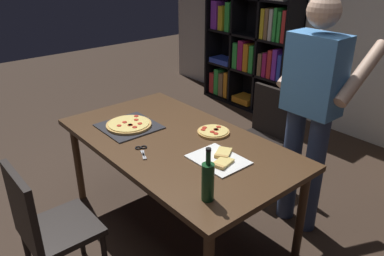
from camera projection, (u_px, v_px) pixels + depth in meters
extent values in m
plane|color=#38281E|center=(178.00, 223.00, 3.06)|extent=(12.00, 12.00, 0.00)
cube|color=silver|center=(371.00, 12.00, 3.98)|extent=(6.40, 0.10, 2.80)
cube|color=#4C331E|center=(176.00, 142.00, 2.75)|extent=(1.80, 1.01, 0.04)
cylinder|color=#4C331E|center=(78.00, 163.00, 3.23)|extent=(0.06, 0.06, 0.71)
cylinder|color=#4C331E|center=(159.00, 134.00, 3.72)|extent=(0.06, 0.06, 0.71)
cylinder|color=#4C331E|center=(301.00, 215.00, 2.58)|extent=(0.06, 0.06, 0.71)
cube|color=black|center=(61.00, 229.00, 2.35)|extent=(0.42, 0.42, 0.04)
cube|color=black|center=(22.00, 209.00, 2.13)|extent=(0.42, 0.04, 0.45)
cylinder|color=black|center=(80.00, 230.00, 2.67)|extent=(0.04, 0.04, 0.41)
cylinder|color=black|center=(28.00, 254.00, 2.46)|extent=(0.04, 0.04, 0.41)
cube|color=black|center=(257.00, 143.00, 3.40)|extent=(0.42, 0.42, 0.04)
cube|color=black|center=(273.00, 112.00, 3.41)|extent=(0.42, 0.04, 0.45)
cylinder|color=black|center=(227.00, 163.00, 3.52)|extent=(0.04, 0.04, 0.41)
cylinder|color=black|center=(257.00, 179.00, 3.27)|extent=(0.04, 0.04, 0.41)
cylinder|color=black|center=(253.00, 151.00, 3.73)|extent=(0.04, 0.04, 0.41)
cylinder|color=black|center=(283.00, 166.00, 3.48)|extent=(0.04, 0.04, 0.41)
cube|color=black|center=(215.00, 28.00, 5.48)|extent=(0.03, 0.35, 1.95)
cube|color=black|center=(293.00, 44.00, 4.53)|extent=(0.03, 0.35, 1.95)
cube|color=black|center=(246.00, 104.00, 5.41)|extent=(1.40, 0.35, 0.03)
cube|color=black|center=(258.00, 34.00, 5.10)|extent=(1.40, 0.03, 1.95)
cube|color=black|center=(248.00, 70.00, 5.20)|extent=(1.34, 0.29, 0.03)
cube|color=black|center=(250.00, 36.00, 5.00)|extent=(1.34, 0.29, 0.03)
cube|color=black|center=(238.00, 33.00, 5.16)|extent=(0.03, 0.29, 1.89)
cube|color=black|center=(263.00, 38.00, 4.85)|extent=(0.03, 0.29, 1.89)
cube|color=red|center=(217.00, 82.00, 5.73)|extent=(0.09, 0.22, 0.31)
cube|color=green|center=(221.00, 81.00, 5.65)|extent=(0.08, 0.22, 0.38)
cube|color=olive|center=(226.00, 84.00, 5.59)|extent=(0.08, 0.22, 0.34)
cube|color=orange|center=(230.00, 84.00, 5.52)|extent=(0.07, 0.22, 0.37)
cube|color=orange|center=(245.00, 99.00, 5.37)|extent=(0.30, 0.25, 0.08)
cube|color=red|center=(270.00, 108.00, 5.06)|extent=(0.27, 0.25, 0.08)
cube|color=blue|center=(224.00, 60.00, 5.48)|extent=(0.38, 0.25, 0.07)
cube|color=green|center=(240.00, 55.00, 5.21)|extent=(0.08, 0.22, 0.35)
cube|color=#B21E66|center=(245.00, 55.00, 5.14)|extent=(0.09, 0.22, 0.39)
cube|color=orange|center=(251.00, 57.00, 5.07)|extent=(0.08, 0.22, 0.36)
cube|color=green|center=(256.00, 59.00, 5.01)|extent=(0.07, 0.22, 0.36)
cube|color=olive|center=(265.00, 64.00, 4.92)|extent=(0.06, 0.22, 0.29)
cube|color=#B21E66|center=(269.00, 64.00, 4.86)|extent=(0.06, 0.22, 0.31)
cube|color=red|center=(274.00, 63.00, 4.80)|extent=(0.06, 0.22, 0.36)
cube|color=purple|center=(279.00, 64.00, 4.74)|extent=(0.06, 0.22, 0.38)
cube|color=blue|center=(284.00, 67.00, 4.70)|extent=(0.05, 0.22, 0.33)
cube|color=purple|center=(219.00, 14.00, 5.30)|extent=(0.11, 0.22, 0.38)
cube|color=yellow|center=(226.00, 18.00, 5.23)|extent=(0.08, 0.22, 0.32)
cube|color=green|center=(233.00, 17.00, 5.12)|extent=(0.08, 0.22, 0.38)
cube|color=yellow|center=(267.00, 23.00, 4.71)|extent=(0.05, 0.22, 0.36)
cube|color=olive|center=(272.00, 24.00, 4.66)|extent=(0.05, 0.22, 0.37)
cube|color=silver|center=(276.00, 24.00, 4.62)|extent=(0.05, 0.22, 0.37)
cube|color=green|center=(280.00, 24.00, 4.57)|extent=(0.04, 0.22, 0.39)
cube|color=green|center=(284.00, 27.00, 4.53)|extent=(0.04, 0.22, 0.35)
cube|color=red|center=(289.00, 26.00, 4.48)|extent=(0.05, 0.22, 0.37)
cylinder|color=#38476B|center=(313.00, 175.00, 2.83)|extent=(0.14, 0.14, 0.95)
cylinder|color=#38476B|center=(291.00, 164.00, 2.96)|extent=(0.14, 0.14, 0.95)
cube|color=#4C8CD1|center=(315.00, 74.00, 2.58)|extent=(0.38, 0.22, 0.55)
sphere|color=#E0B293|center=(324.00, 11.00, 2.40)|extent=(0.22, 0.22, 0.22)
cylinder|color=#E0B293|center=(362.00, 73.00, 2.51)|extent=(0.09, 0.50, 0.39)
cylinder|color=#E0B293|center=(303.00, 59.00, 2.83)|extent=(0.09, 0.50, 0.39)
cube|color=#2D2D33|center=(129.00, 126.00, 2.94)|extent=(0.41, 0.41, 0.01)
cylinder|color=tan|center=(129.00, 125.00, 2.93)|extent=(0.35, 0.35, 0.02)
cylinder|color=#EACC6B|center=(129.00, 123.00, 2.93)|extent=(0.31, 0.31, 0.01)
cylinder|color=#B22819|center=(140.00, 124.00, 2.91)|extent=(0.04, 0.04, 0.00)
cylinder|color=#B22819|center=(130.00, 125.00, 2.89)|extent=(0.04, 0.04, 0.00)
cylinder|color=#B22819|center=(119.00, 126.00, 2.88)|extent=(0.04, 0.04, 0.00)
cylinder|color=#B22819|center=(135.00, 127.00, 2.85)|extent=(0.04, 0.04, 0.00)
cylinder|color=#B22819|center=(131.00, 125.00, 2.89)|extent=(0.04, 0.04, 0.00)
cylinder|color=#B22819|center=(136.00, 116.00, 3.04)|extent=(0.04, 0.04, 0.00)
cylinder|color=#B22819|center=(124.00, 122.00, 2.94)|extent=(0.04, 0.04, 0.00)
cylinder|color=#B22819|center=(136.00, 120.00, 2.98)|extent=(0.04, 0.04, 0.00)
cube|color=white|center=(218.00, 160.00, 2.47)|extent=(0.36, 0.28, 0.01)
cube|color=#EACC6B|center=(223.00, 163.00, 2.41)|extent=(0.12, 0.16, 0.02)
cube|color=tan|center=(218.00, 166.00, 2.36)|extent=(0.09, 0.05, 0.02)
cube|color=#EACC6B|center=(223.00, 153.00, 2.52)|extent=(0.15, 0.17, 0.02)
cube|color=tan|center=(221.00, 157.00, 2.47)|extent=(0.09, 0.07, 0.02)
cylinder|color=#194723|center=(208.00, 182.00, 2.04)|extent=(0.07, 0.07, 0.22)
cylinder|color=#194723|center=(208.00, 158.00, 1.98)|extent=(0.03, 0.03, 0.08)
cylinder|color=black|center=(208.00, 150.00, 1.96)|extent=(0.03, 0.03, 0.02)
cube|color=silver|center=(144.00, 155.00, 2.53)|extent=(0.12, 0.05, 0.01)
cube|color=silver|center=(144.00, 155.00, 2.53)|extent=(0.11, 0.07, 0.01)
torus|color=black|center=(144.00, 147.00, 2.63)|extent=(0.06, 0.06, 0.01)
torus|color=black|center=(138.00, 148.00, 2.62)|extent=(0.06, 0.06, 0.01)
cylinder|color=tan|center=(213.00, 132.00, 2.84)|extent=(0.24, 0.24, 0.02)
cylinder|color=#EACC6B|center=(213.00, 131.00, 2.83)|extent=(0.22, 0.22, 0.01)
cylinder|color=#B22819|center=(219.00, 127.00, 2.88)|extent=(0.04, 0.04, 0.00)
cylinder|color=#B22819|center=(216.00, 129.00, 2.84)|extent=(0.04, 0.04, 0.00)
cylinder|color=#B22819|center=(216.00, 129.00, 2.84)|extent=(0.04, 0.04, 0.00)
cylinder|color=#B22819|center=(216.00, 134.00, 2.78)|extent=(0.04, 0.04, 0.00)
cylinder|color=#B22819|center=(203.00, 130.00, 2.84)|extent=(0.04, 0.04, 0.00)
cylinder|color=#B22819|center=(212.00, 132.00, 2.80)|extent=(0.04, 0.04, 0.00)
cylinder|color=#B22819|center=(205.00, 127.00, 2.87)|extent=(0.04, 0.04, 0.00)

